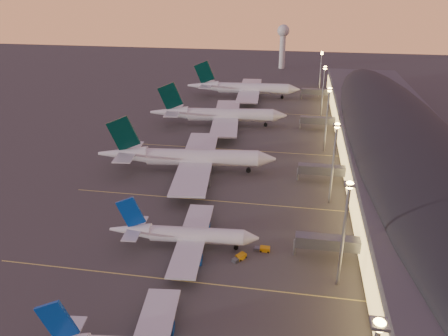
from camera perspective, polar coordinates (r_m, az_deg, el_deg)
ground at (r=108.11m, az=-5.26°, el=-12.81°), size 700.00×700.00×0.00m
airliner_narrow_north at (r=113.52m, az=-5.25°, el=-8.67°), size 38.77×34.71×13.85m
airliner_wide_near at (r=156.15m, az=-4.87°, el=1.38°), size 63.82×58.53×20.41m
airliner_wide_mid at (r=205.67m, az=-0.73°, el=6.96°), size 64.13×58.83×20.51m
airliner_wide_far at (r=257.54m, az=2.54°, el=10.36°), size 65.29×59.52×20.89m
terminal_building at (r=169.87m, az=22.03°, el=2.82°), size 56.35×255.00×17.46m
light_masts at (r=156.26m, az=13.73°, el=5.59°), size 2.20×217.20×25.90m
radar_tower at (r=346.64m, az=7.71°, el=16.35°), size 9.00×9.00×32.50m
lane_markings at (r=141.39m, az=-1.15°, el=-3.34°), size 90.00×180.36×0.00m
baggage_tug_c at (r=113.55m, az=5.11°, el=-10.49°), size 3.92×1.81×1.16m
baggage_tug_d at (r=110.15m, az=2.04°, el=-11.59°), size 3.56×4.10×1.18m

